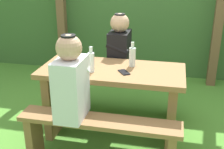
{
  "coord_description": "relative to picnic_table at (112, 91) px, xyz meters",
  "views": [
    {
      "loc": [
        0.57,
        -2.57,
        1.72
      ],
      "look_at": [
        0.0,
        0.0,
        0.68
      ],
      "focal_mm": 46.34,
      "sensor_mm": 36.0,
      "label": 1
    }
  ],
  "objects": [
    {
      "name": "ground_plane",
      "position": [
        0.0,
        0.0,
        -0.5
      ],
      "size": [
        12.0,
        12.0,
        0.0
      ],
      "primitive_type": "plane",
      "color": "#4C8B2F"
    },
    {
      "name": "hedge_backdrop",
      "position": [
        0.0,
        2.34,
        0.46
      ],
      "size": [
        6.4,
        1.05,
        1.93
      ],
      "primitive_type": "cube",
      "color": "#3A642F",
      "rests_on": "ground_plane"
    },
    {
      "name": "pergola_post_left",
      "position": [
        -1.15,
        1.6,
        0.52
      ],
      "size": [
        0.12,
        0.12,
        2.04
      ],
      "primitive_type": "cube",
      "color": "brown",
      "rests_on": "ground_plane"
    },
    {
      "name": "pergola_post_right",
      "position": [
        1.15,
        1.6,
        0.52
      ],
      "size": [
        0.12,
        0.12,
        2.04
      ],
      "primitive_type": "cube",
      "color": "brown",
      "rests_on": "ground_plane"
    },
    {
      "name": "picnic_table",
      "position": [
        0.0,
        0.0,
        0.0
      ],
      "size": [
        1.4,
        0.64,
        0.74
      ],
      "color": "olive",
      "rests_on": "ground_plane"
    },
    {
      "name": "bench_near",
      "position": [
        0.0,
        -0.52,
        -0.17
      ],
      "size": [
        1.4,
        0.24,
        0.47
      ],
      "color": "olive",
      "rests_on": "ground_plane"
    },
    {
      "name": "bench_far",
      "position": [
        0.0,
        0.52,
        -0.17
      ],
      "size": [
        1.4,
        0.24,
        0.47
      ],
      "color": "olive",
      "rests_on": "ground_plane"
    },
    {
      "name": "person_white_shirt",
      "position": [
        -0.23,
        -0.51,
        0.3
      ],
      "size": [
        0.25,
        0.35,
        0.72
      ],
      "color": "silver",
      "rests_on": "bench_near"
    },
    {
      "name": "person_black_coat",
      "position": [
        -0.03,
        0.51,
        0.3
      ],
      "size": [
        0.25,
        0.35,
        0.72
      ],
      "color": "black",
      "rests_on": "bench_far"
    },
    {
      "name": "drinking_glass",
      "position": [
        -0.23,
        -0.01,
        0.28
      ],
      "size": [
        0.07,
        0.07,
        0.1
      ],
      "primitive_type": "cylinder",
      "color": "silver",
      "rests_on": "picnic_table"
    },
    {
      "name": "bottle_left",
      "position": [
        0.18,
        0.11,
        0.34
      ],
      "size": [
        0.07,
        0.07,
        0.25
      ],
      "color": "silver",
      "rests_on": "picnic_table"
    },
    {
      "name": "bottle_right",
      "position": [
        -0.17,
        -0.12,
        0.34
      ],
      "size": [
        0.06,
        0.06,
        0.24
      ],
      "color": "silver",
      "rests_on": "picnic_table"
    },
    {
      "name": "cell_phone",
      "position": [
        0.13,
        -0.08,
        0.24
      ],
      "size": [
        0.14,
        0.16,
        0.01
      ],
      "primitive_type": "cube",
      "rotation": [
        0.0,
        0.0,
        0.6
      ],
      "color": "black",
      "rests_on": "picnic_table"
    }
  ]
}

